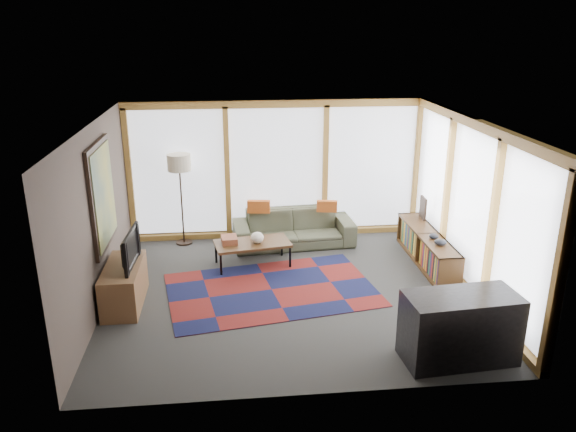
{
  "coord_description": "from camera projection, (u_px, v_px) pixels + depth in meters",
  "views": [
    {
      "loc": [
        -0.85,
        -7.69,
        3.92
      ],
      "look_at": [
        0.0,
        0.4,
        1.1
      ],
      "focal_mm": 35.0,
      "sensor_mm": 36.0,
      "label": 1
    }
  ],
  "objects": [
    {
      "name": "tv_console",
      "position": [
        124.0,
        285.0,
        8.14
      ],
      "size": [
        0.5,
        1.21,
        0.6
      ],
      "primitive_type": "cube",
      "color": "brown",
      "rests_on": "ground"
    },
    {
      "name": "pillow_left",
      "position": [
        259.0,
        207.0,
        10.16
      ],
      "size": [
        0.42,
        0.18,
        0.23
      ],
      "primitive_type": "cube",
      "rotation": [
        0.0,
        0.0,
        -0.14
      ],
      "color": "#B0511C",
      "rests_on": "sofa"
    },
    {
      "name": "coffee_table",
      "position": [
        253.0,
        254.0,
        9.49
      ],
      "size": [
        1.33,
        0.82,
        0.42
      ],
      "primitive_type": null,
      "rotation": [
        0.0,
        0.0,
        0.17
      ],
      "color": "#371E11",
      "rests_on": "ground"
    },
    {
      "name": "shelf_picture",
      "position": [
        423.0,
        208.0,
        10.11
      ],
      "size": [
        0.05,
        0.31,
        0.4
      ],
      "primitive_type": "cube",
      "rotation": [
        0.0,
        0.0,
        -0.04
      ],
      "color": "black",
      "rests_on": "bookshelf"
    },
    {
      "name": "bar_counter",
      "position": [
        460.0,
        328.0,
        6.76
      ],
      "size": [
        1.4,
        0.74,
        0.86
      ],
      "primitive_type": "cube",
      "rotation": [
        0.0,
        0.0,
        0.08
      ],
      "color": "black",
      "rests_on": "ground"
    },
    {
      "name": "pillow_right",
      "position": [
        327.0,
        206.0,
        10.21
      ],
      "size": [
        0.39,
        0.18,
        0.21
      ],
      "primitive_type": "cube",
      "rotation": [
        0.0,
        0.0,
        -0.2
      ],
      "color": "#B0511C",
      "rests_on": "sofa"
    },
    {
      "name": "bowl_a",
      "position": [
        440.0,
        242.0,
        8.95
      ],
      "size": [
        0.21,
        0.21,
        0.1
      ],
      "primitive_type": "ellipsoid",
      "rotation": [
        0.0,
        0.0,
        0.1
      ],
      "color": "black",
      "rests_on": "bookshelf"
    },
    {
      "name": "floor_lamp",
      "position": [
        181.0,
        200.0,
        10.22
      ],
      "size": [
        0.43,
        0.43,
        1.7
      ],
      "primitive_type": null,
      "color": "black",
      "rests_on": "ground"
    },
    {
      "name": "book_stack",
      "position": [
        229.0,
        240.0,
        9.39
      ],
      "size": [
        0.29,
        0.34,
        0.11
      ],
      "primitive_type": "cube",
      "rotation": [
        0.0,
        0.0,
        0.1
      ],
      "color": "brown",
      "rests_on": "coffee_table"
    },
    {
      "name": "rug",
      "position": [
        272.0,
        290.0,
        8.66
      ],
      "size": [
        3.42,
        2.51,
        0.01
      ],
      "primitive_type": "cube",
      "rotation": [
        0.0,
        0.0,
        0.17
      ],
      "color": "maroon",
      "rests_on": "ground"
    },
    {
      "name": "vase",
      "position": [
        257.0,
        238.0,
        9.36
      ],
      "size": [
        0.22,
        0.22,
        0.19
      ],
      "primitive_type": "ellipsoid",
      "rotation": [
        0.0,
        0.0,
        -0.01
      ],
      "color": "silver",
      "rests_on": "coffee_table"
    },
    {
      "name": "ground",
      "position": [
        291.0,
        292.0,
        8.59
      ],
      "size": [
        5.5,
        5.5,
        0.0
      ],
      "primitive_type": "plane",
      "color": "#282826",
      "rests_on": "ground"
    },
    {
      "name": "room_envelope",
      "position": [
        319.0,
        185.0,
        8.66
      ],
      "size": [
        5.52,
        5.02,
        2.62
      ],
      "color": "#483F37",
      "rests_on": "ground"
    },
    {
      "name": "television",
      "position": [
        125.0,
        249.0,
        7.99
      ],
      "size": [
        0.16,
        0.9,
        0.52
      ],
      "primitive_type": "imported",
      "rotation": [
        0.0,
        0.0,
        1.52
      ],
      "color": "black",
      "rests_on": "tv_console"
    },
    {
      "name": "sofa",
      "position": [
        294.0,
        228.0,
        10.34
      ],
      "size": [
        2.25,
        1.01,
        0.64
      ],
      "primitive_type": "imported",
      "rotation": [
        0.0,
        0.0,
        0.07
      ],
      "color": "#3B3E2C",
      "rests_on": "ground"
    },
    {
      "name": "bookshelf",
      "position": [
        427.0,
        248.0,
        9.54
      ],
      "size": [
        0.4,
        2.18,
        0.54
      ],
      "primitive_type": null,
      "color": "#371E11",
      "rests_on": "ground"
    },
    {
      "name": "bowl_b",
      "position": [
        434.0,
        236.0,
        9.22
      ],
      "size": [
        0.18,
        0.18,
        0.08
      ],
      "primitive_type": "ellipsoid",
      "rotation": [
        0.0,
        0.0,
        0.12
      ],
      "color": "black",
      "rests_on": "bookshelf"
    }
  ]
}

